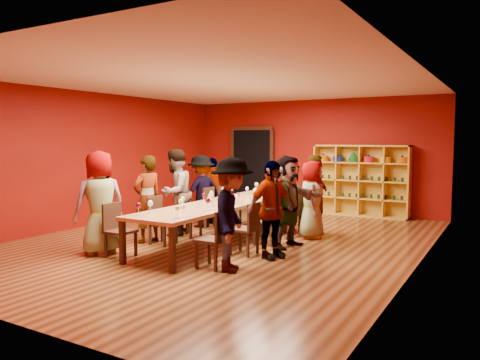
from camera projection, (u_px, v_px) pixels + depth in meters
The scene contains 48 objects.
room_shell at pixel (223, 163), 8.78m from camera, with size 7.10×9.10×3.04m.
tasting_table at pixel (224, 205), 8.85m from camera, with size 1.10×4.50×0.75m.
doorway at pixel (253, 168), 13.53m from camera, with size 1.40×0.17×2.30m.
shelving_unit at pixel (361, 177), 11.84m from camera, with size 2.40×0.40×1.80m.
chair_person_left_0 at pixel (117, 227), 7.72m from camera, with size 0.42×0.42×0.89m.
person_left_0 at pixel (100, 203), 7.88m from camera, with size 0.86×0.47×1.76m, color pink.
chair_person_left_1 at pixel (160, 218), 8.66m from camera, with size 0.42×0.42×0.89m.
person_left_1 at pixel (147, 199), 8.77m from camera, with size 0.60×0.44×1.64m, color #15193B.
chair_person_left_2 at pixel (185, 212), 9.33m from camera, with size 0.42×0.42×0.89m.
person_left_2 at pixel (175, 192), 9.43m from camera, with size 0.85×0.47×1.74m, color #504F55.
chair_person_left_3 at pixel (213, 206), 10.20m from camera, with size 0.42×0.42×0.89m.
person_left_3 at pixel (201, 191), 10.32m from camera, with size 1.03×0.42×1.59m, color silver.
chair_person_left_4 at pixel (227, 203), 10.70m from camera, with size 0.42×0.42×0.89m.
person_left_4 at pixel (213, 190), 10.87m from camera, with size 0.89×0.40×1.51m, color #161B3D.
chair_person_right_0 at pixel (217, 236), 7.01m from camera, with size 0.42×0.42×0.89m.
person_right_0 at pixel (232, 215), 6.85m from camera, with size 1.09×0.45×1.68m, color #121333.
chair_person_right_1 at pixel (248, 226), 7.83m from camera, with size 0.42×0.42×0.89m.
person_right_1 at pixel (271, 210), 7.59m from camera, with size 0.94×0.43×1.60m, color #141737.
chair_person_right_2 at pixel (271, 218), 8.58m from camera, with size 0.42×0.42×0.89m.
person_right_2 at pixel (288, 201), 8.39m from camera, with size 1.54×0.44×1.66m, color white.
chair_person_right_3 at pixel (292, 211), 9.40m from camera, with size 0.42×0.42×0.89m.
person_right_3 at pixel (312, 200), 9.16m from camera, with size 0.74×0.41×1.52m, color #5780B4.
chair_person_right_4 at pixel (300, 209), 9.75m from camera, with size 0.42×0.42×0.89m.
person_right_4 at pixel (317, 195), 9.54m from camera, with size 0.60×0.44×1.63m, color silver.
wine_glass_0 at pixel (177, 209), 7.07m from camera, with size 0.08×0.08×0.20m.
wine_glass_1 at pixel (204, 195), 8.92m from camera, with size 0.07×0.07×0.18m.
wine_glass_2 at pixel (237, 195), 8.70m from camera, with size 0.08×0.08×0.20m.
wine_glass_3 at pixel (210, 201), 7.94m from camera, with size 0.08×0.08×0.19m.
wine_glass_4 at pixel (208, 201), 7.83m from camera, with size 0.09×0.09×0.22m.
wine_glass_5 at pixel (284, 187), 10.35m from camera, with size 0.08×0.08×0.20m.
wine_glass_6 at pixel (237, 197), 8.58m from camera, with size 0.07×0.07×0.18m.
wine_glass_7 at pixel (150, 204), 7.52m from camera, with size 0.09×0.09×0.21m.
wine_glass_8 at pixel (138, 206), 7.30m from camera, with size 0.09×0.09×0.21m.
wine_glass_9 at pixel (183, 199), 8.18m from camera, with size 0.08×0.08×0.19m.
wine_glass_10 at pixel (181, 202), 7.68m from camera, with size 0.09×0.09×0.21m.
wine_glass_11 at pixel (183, 207), 7.18m from camera, with size 0.08×0.08×0.20m.
wine_glass_12 at pixel (231, 189), 9.78m from camera, with size 0.08×0.08×0.20m.
wine_glass_13 at pixel (279, 188), 10.09m from camera, with size 0.07×0.07×0.18m.
wine_glass_14 at pixel (247, 189), 9.98m from camera, with size 0.07×0.07×0.18m.
wine_glass_15 at pixel (257, 185), 10.63m from camera, with size 0.09×0.09×0.22m.
wine_glass_16 at pixel (231, 190), 9.76m from camera, with size 0.07×0.07×0.19m.
wine_glass_17 at pixel (260, 191), 9.45m from camera, with size 0.08×0.08×0.21m.
wine_glass_18 at pixel (255, 191), 9.38m from camera, with size 0.09×0.09×0.22m.
wine_glass_19 at pixel (211, 193), 9.09m from camera, with size 0.08×0.08×0.19m.
spittoon_bowl at pixel (229, 200), 8.73m from camera, with size 0.28×0.28×0.15m, color silver.
carafe_a at pixel (224, 193), 9.25m from camera, with size 0.13×0.13×0.27m.
carafe_b at pixel (211, 200), 8.25m from camera, with size 0.12×0.12×0.26m.
wine_bottle at pixel (269, 189), 10.18m from camera, with size 0.08×0.08×0.31m.
Camera 1 is at (4.69, -7.43, 1.94)m, focal length 35.00 mm.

